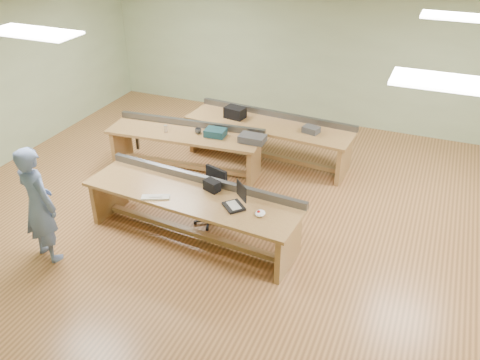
% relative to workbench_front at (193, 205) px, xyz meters
% --- Properties ---
extents(floor, '(10.00, 10.00, 0.00)m').
position_rel_workbench_front_xyz_m(floor, '(0.64, 1.01, -0.56)').
color(floor, '#A46E3E').
rests_on(floor, ground).
extents(ceiling, '(10.00, 10.00, 0.00)m').
position_rel_workbench_front_xyz_m(ceiling, '(0.64, 1.01, 2.44)').
color(ceiling, silver).
rests_on(ceiling, wall_back).
extents(wall_back, '(10.00, 0.04, 3.00)m').
position_rel_workbench_front_xyz_m(wall_back, '(0.64, 5.01, 0.94)').
color(wall_back, '#A2B88C').
rests_on(wall_back, floor).
extents(wall_front, '(10.00, 0.04, 3.00)m').
position_rel_workbench_front_xyz_m(wall_front, '(0.64, -2.99, 0.94)').
color(wall_front, '#A2B88C').
rests_on(wall_front, floor).
extents(fluor_panels, '(6.20, 3.50, 0.03)m').
position_rel_workbench_front_xyz_m(fluor_panels, '(0.64, 1.01, 2.41)').
color(fluor_panels, white).
rests_on(fluor_panels, ceiling).
extents(workbench_front, '(3.30, 1.11, 0.86)m').
position_rel_workbench_front_xyz_m(workbench_front, '(0.00, 0.00, 0.00)').
color(workbench_front, olive).
rests_on(workbench_front, floor).
extents(workbench_mid, '(2.86, 0.98, 0.86)m').
position_rel_workbench_front_xyz_m(workbench_mid, '(-1.08, 1.84, -0.01)').
color(workbench_mid, olive).
rests_on(workbench_mid, floor).
extents(workbench_back, '(3.21, 1.07, 0.86)m').
position_rel_workbench_front_xyz_m(workbench_back, '(0.18, 2.79, -0.00)').
color(workbench_back, olive).
rests_on(workbench_back, floor).
extents(person, '(0.71, 0.56, 1.72)m').
position_rel_workbench_front_xyz_m(person, '(-1.70, -1.19, 0.29)').
color(person, slate).
rests_on(person, floor).
extents(laptop_base, '(0.38, 0.37, 0.03)m').
position_rel_workbench_front_xyz_m(laptop_base, '(0.69, -0.10, 0.20)').
color(laptop_base, black).
rests_on(laptop_base, workbench_front).
extents(laptop_screen, '(0.22, 0.21, 0.23)m').
position_rel_workbench_front_xyz_m(laptop_screen, '(0.77, -0.01, 0.42)').
color(laptop_screen, black).
rests_on(laptop_screen, laptop_base).
extents(keyboard, '(0.42, 0.28, 0.02)m').
position_rel_workbench_front_xyz_m(keyboard, '(-0.42, -0.29, 0.20)').
color(keyboard, beige).
rests_on(keyboard, workbench_front).
extents(trackball_mouse, '(0.16, 0.18, 0.07)m').
position_rel_workbench_front_xyz_m(trackball_mouse, '(1.10, -0.14, 0.22)').
color(trackball_mouse, white).
rests_on(trackball_mouse, workbench_front).
extents(camera_bag, '(0.27, 0.22, 0.16)m').
position_rel_workbench_front_xyz_m(camera_bag, '(0.23, 0.20, 0.26)').
color(camera_bag, black).
rests_on(camera_bag, workbench_front).
extents(task_chair, '(0.60, 0.60, 0.88)m').
position_rel_workbench_front_xyz_m(task_chair, '(0.06, 0.46, -0.24)').
color(task_chair, black).
rests_on(task_chair, floor).
extents(parts_bin_teal, '(0.37, 0.29, 0.12)m').
position_rel_workbench_front_xyz_m(parts_bin_teal, '(-0.51, 1.91, 0.25)').
color(parts_bin_teal, '#12353D').
rests_on(parts_bin_teal, workbench_mid).
extents(parts_bin_grey, '(0.45, 0.29, 0.12)m').
position_rel_workbench_front_xyz_m(parts_bin_grey, '(0.18, 1.93, 0.25)').
color(parts_bin_grey, '#373739').
rests_on(parts_bin_grey, workbench_mid).
extents(mug, '(0.12, 0.12, 0.09)m').
position_rel_workbench_front_xyz_m(mug, '(-0.84, 1.89, 0.23)').
color(mug, '#373739').
rests_on(mug, workbench_mid).
extents(drinks_can, '(0.08, 0.08, 0.12)m').
position_rel_workbench_front_xyz_m(drinks_can, '(-1.41, 1.73, 0.24)').
color(drinks_can, silver).
rests_on(drinks_can, workbench_mid).
extents(storage_box_back, '(0.41, 0.32, 0.21)m').
position_rel_workbench_front_xyz_m(storage_box_back, '(-0.51, 2.79, 0.29)').
color(storage_box_back, black).
rests_on(storage_box_back, workbench_back).
extents(tray_back, '(0.33, 0.27, 0.11)m').
position_rel_workbench_front_xyz_m(tray_back, '(1.01, 2.69, 0.24)').
color(tray_back, '#373739').
rests_on(tray_back, workbench_back).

